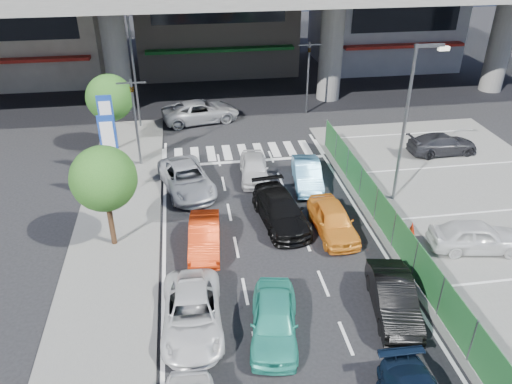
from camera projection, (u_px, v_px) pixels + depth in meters
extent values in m
plane|color=black|center=(285.00, 287.00, 20.00)|extent=(120.00, 120.00, 0.00)
cube|color=#5D5D5A|center=(508.00, 235.00, 23.14)|extent=(12.00, 28.00, 0.06)
cube|color=#5D5D5A|center=(115.00, 244.00, 22.49)|extent=(4.00, 30.00, 0.12)
cylinder|color=slate|center=(116.00, 56.00, 35.87)|extent=(1.80, 1.80, 8.00)
cylinder|color=slate|center=(331.00, 48.00, 37.97)|extent=(1.80, 1.80, 8.00)
cylinder|color=slate|center=(501.00, 41.00, 39.80)|extent=(1.80, 1.80, 8.00)
cube|color=gray|center=(26.00, 0.00, 42.17)|extent=(12.00, 10.00, 13.00)
cube|color=#A31D14|center=(21.00, 59.00, 39.62)|extent=(10.80, 1.60, 0.25)
cube|color=black|center=(7.00, 1.00, 37.54)|extent=(9.60, 0.10, 5.85)
cube|color=#125B1E|center=(220.00, 49.00, 42.58)|extent=(12.60, 1.60, 0.25)
cube|color=#A31D14|center=(403.00, 45.00, 43.82)|extent=(10.80, 1.60, 0.25)
cylinder|color=#595B60|center=(136.00, 124.00, 28.21)|extent=(0.14, 0.14, 5.20)
cube|color=#595B60|center=(131.00, 83.00, 27.02)|extent=(1.60, 0.08, 0.08)
imported|color=black|center=(132.00, 88.00, 27.17)|extent=(0.26, 1.24, 0.50)
cylinder|color=#595B60|center=(308.00, 79.00, 35.75)|extent=(0.14, 0.14, 5.20)
cube|color=#595B60|center=(310.00, 45.00, 34.57)|extent=(1.60, 0.08, 0.08)
imported|color=black|center=(309.00, 49.00, 34.71)|extent=(0.26, 1.24, 0.50)
cylinder|color=#595B60|center=(404.00, 128.00, 24.09)|extent=(0.16, 0.16, 8.00)
cube|color=#595B60|center=(430.00, 46.00, 22.24)|extent=(1.40, 0.15, 0.15)
cube|color=silver|center=(444.00, 48.00, 22.41)|extent=(0.50, 0.22, 0.18)
cylinder|color=#595B60|center=(134.00, 70.00, 32.63)|extent=(0.16, 0.16, 8.00)
cube|color=#595B60|center=(136.00, 8.00, 30.78)|extent=(1.40, 0.15, 0.15)
cube|color=silver|center=(148.00, 10.00, 30.94)|extent=(0.50, 0.22, 0.18)
cylinder|color=#595B60|center=(115.00, 182.00, 25.38)|extent=(0.10, 0.10, 2.20)
cube|color=navy|center=(109.00, 144.00, 24.34)|extent=(0.80, 0.12, 3.00)
cube|color=white|center=(109.00, 145.00, 24.28)|extent=(0.60, 0.02, 2.40)
cylinder|color=#595B60|center=(113.00, 157.00, 27.91)|extent=(0.10, 0.10, 2.20)
cube|color=navy|center=(107.00, 122.00, 26.87)|extent=(0.80, 0.12, 3.00)
cube|color=white|center=(107.00, 123.00, 26.81)|extent=(0.60, 0.02, 2.40)
cylinder|color=#382314|center=(111.00, 223.00, 21.92)|extent=(0.24, 0.24, 2.40)
sphere|color=#184D16|center=(104.00, 179.00, 20.83)|extent=(2.80, 2.80, 2.80)
cylinder|color=#382314|center=(115.00, 132.00, 30.84)|extent=(0.24, 0.24, 2.40)
sphere|color=#184D16|center=(110.00, 98.00, 29.75)|extent=(2.80, 2.80, 2.80)
imported|color=silver|center=(192.00, 313.00, 17.81)|extent=(2.25, 4.65, 1.27)
imported|color=teal|center=(274.00, 320.00, 17.45)|extent=(2.34, 4.28, 1.38)
imported|color=black|center=(394.00, 298.00, 18.46)|extent=(2.10, 4.27, 1.35)
imported|color=red|center=(204.00, 237.00, 21.98)|extent=(1.63, 3.91, 1.26)
imported|color=black|center=(281.00, 210.00, 23.79)|extent=(2.48, 4.95, 1.38)
imported|color=orange|center=(333.00, 220.00, 23.04)|extent=(1.75, 4.10, 1.38)
imported|color=#B4B6BC|center=(187.00, 179.00, 26.57)|extent=(3.35, 5.35, 1.38)
imported|color=silver|center=(254.00, 168.00, 27.79)|extent=(1.84, 3.91, 1.29)
imported|color=#68BBEB|center=(307.00, 174.00, 27.08)|extent=(1.87, 4.12, 1.31)
imported|color=#9FA0A5|center=(201.00, 111.00, 35.22)|extent=(5.76, 3.43, 1.50)
imported|color=silver|center=(476.00, 236.00, 21.82)|extent=(4.23, 2.21, 1.37)
imported|color=#27272B|center=(442.00, 144.00, 30.51)|extent=(4.34, 1.87, 1.24)
cone|color=red|center=(412.00, 228.00, 23.02)|extent=(0.34, 0.34, 0.65)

